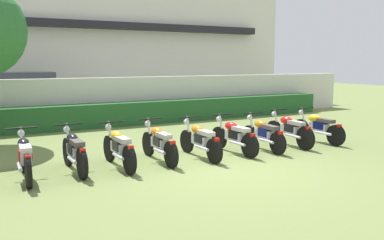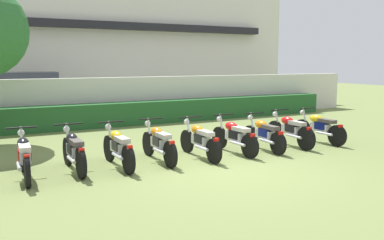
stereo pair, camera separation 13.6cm
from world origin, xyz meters
TOP-DOWN VIEW (x-y plane):
  - ground at (0.00, 0.00)m, footprint 60.00×60.00m
  - building at (0.00, 15.84)m, footprint 23.77×6.50m
  - compound_wall at (0.00, 7.63)m, footprint 22.58×0.30m
  - hedge_row at (0.00, 6.93)m, footprint 18.06×0.70m
  - parked_car at (-2.97, 10.25)m, footprint 4.59×2.26m
  - motorcycle_in_row_0 at (-3.88, 1.28)m, footprint 0.60×1.90m
  - motorcycle_in_row_1 at (-2.91, 1.37)m, footprint 0.60×1.84m
  - motorcycle_in_row_2 at (-1.98, 1.28)m, footprint 0.60×1.89m
  - motorcycle_in_row_3 at (-0.99, 1.36)m, footprint 0.60×1.90m
  - motorcycle_in_row_4 at (0.03, 1.23)m, footprint 0.60×1.89m
  - motorcycle_in_row_5 at (1.03, 1.25)m, footprint 0.60×1.86m
  - motorcycle_in_row_6 at (1.90, 1.19)m, footprint 0.60×1.78m
  - motorcycle_in_row_7 at (2.88, 1.29)m, footprint 0.60×1.89m
  - motorcycle_in_row_8 at (3.95, 1.29)m, footprint 0.60×1.87m

SIDE VIEW (x-z plane):
  - ground at x=0.00m, z-range 0.00..0.00m
  - hedge_row at x=0.00m, z-range 0.00..0.83m
  - motorcycle_in_row_6 at x=1.90m, z-range -0.03..0.91m
  - motorcycle_in_row_4 at x=0.03m, z-range -0.03..0.91m
  - motorcycle_in_row_8 at x=3.95m, z-range -0.03..0.92m
  - motorcycle_in_row_5 at x=1.03m, z-range -0.03..0.92m
  - motorcycle_in_row_3 at x=-0.99m, z-range -0.03..0.92m
  - motorcycle_in_row_2 at x=-1.98m, z-range -0.03..0.93m
  - motorcycle_in_row_7 at x=2.88m, z-range -0.03..0.94m
  - motorcycle_in_row_1 at x=-2.91m, z-range -0.03..0.94m
  - motorcycle_in_row_0 at x=-3.88m, z-range -0.03..0.94m
  - compound_wall at x=0.00m, z-range 0.00..1.71m
  - parked_car at x=-2.97m, z-range -0.01..1.88m
  - building at x=0.00m, z-range 0.00..7.65m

